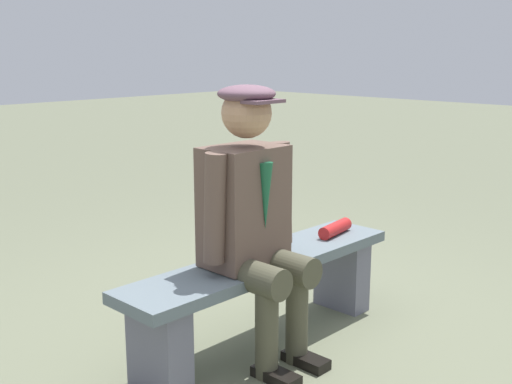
# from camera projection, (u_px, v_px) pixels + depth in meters

# --- Properties ---
(ground_plane) EXTENTS (30.00, 30.00, 0.00)m
(ground_plane) POSITION_uv_depth(u_px,v_px,m) (263.00, 343.00, 3.38)
(ground_plane) COLOR #676C53
(bench) EXTENTS (1.67, 0.36, 0.47)m
(bench) POSITION_uv_depth(u_px,v_px,m) (264.00, 285.00, 3.31)
(bench) COLOR slate
(bench) RESTS_ON ground
(seated_man) EXTENTS (0.56, 0.57, 1.35)m
(seated_man) POSITION_uv_depth(u_px,v_px,m) (252.00, 212.00, 3.08)
(seated_man) COLOR brown
(seated_man) RESTS_ON ground
(rolled_magazine) EXTENTS (0.28, 0.11, 0.07)m
(rolled_magazine) POSITION_uv_depth(u_px,v_px,m) (335.00, 229.00, 3.67)
(rolled_magazine) COLOR #B21E1E
(rolled_magazine) RESTS_ON bench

